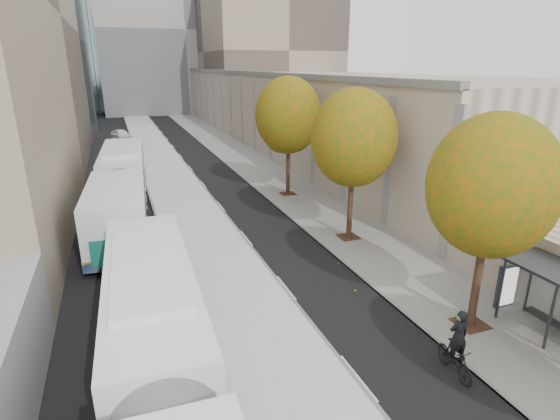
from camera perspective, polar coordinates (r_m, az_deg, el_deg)
name	(u,v)px	position (r m, az deg, el deg)	size (l,w,h in m)	color
bus_platform	(176,189)	(33.83, -13.39, 2.63)	(4.25, 150.00, 0.15)	#BCBCBC
sidewalk	(276,180)	(35.64, -0.55, 3.88)	(4.75, 150.00, 0.08)	gray
building_tan	(281,101)	(65.83, 0.08, 14.10)	(18.00, 92.00, 8.00)	gray
building_far_block	(178,32)	(94.59, -13.20, 21.65)	(30.00, 18.00, 30.00)	#ABA39C
tree_c	(492,186)	(15.82, 25.97, 2.79)	(4.20, 4.20, 7.28)	#332313
tree_d	(354,138)	(22.73, 9.61, 9.22)	(4.40, 4.40, 7.60)	#332313
tree_e	(288,115)	(30.75, 1.10, 12.24)	(4.60, 4.60, 7.92)	#332313
bus_near	(162,395)	(11.45, -15.11, -22.33)	(3.21, 18.29, 3.04)	white
bus_far	(122,185)	(29.48, -19.98, 3.10)	(3.98, 19.56, 3.24)	white
cyclist	(456,351)	(14.82, 22.01, -16.69)	(0.69, 1.77, 2.20)	black
distant_car	(121,135)	(58.57, -20.02, 9.20)	(1.62, 4.03, 1.37)	white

